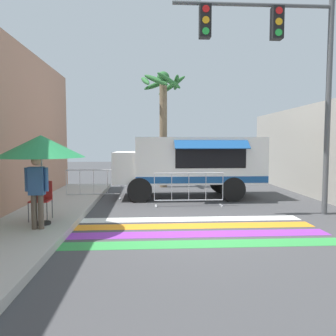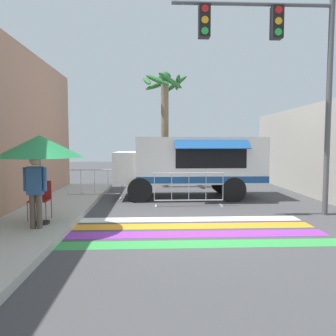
{
  "view_description": "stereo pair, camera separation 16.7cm",
  "coord_description": "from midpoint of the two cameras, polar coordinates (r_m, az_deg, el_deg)",
  "views": [
    {
      "loc": [
        -1.07,
        -7.99,
        2.14
      ],
      "look_at": [
        -0.41,
        3.06,
        1.3
      ],
      "focal_mm": 35.0,
      "sensor_mm": 36.0,
      "label": 1
    },
    {
      "loc": [
        -0.9,
        -8.0,
        2.14
      ],
      "look_at": [
        -0.41,
        3.06,
        1.3
      ],
      "focal_mm": 35.0,
      "sensor_mm": 36.0,
      "label": 2
    }
  ],
  "objects": [
    {
      "name": "traffic_signal_pole",
      "position": [
        10.46,
        18.45,
        18.17
      ],
      "size": [
        4.79,
        0.29,
        6.59
      ],
      "color": "#515456",
      "rests_on": "ground_plane"
    },
    {
      "name": "patio_umbrella",
      "position": [
        8.43,
        -21.77,
        3.49
      ],
      "size": [
        2.06,
        2.06,
        2.16
      ],
      "color": "black",
      "rests_on": "sidewalk_left"
    },
    {
      "name": "ground_plane",
      "position": [
        8.33,
        3.53,
        -10.54
      ],
      "size": [
        60.0,
        60.0,
        0.0
      ],
      "primitive_type": "plane",
      "color": "#424244"
    },
    {
      "name": "palm_tree",
      "position": [
        15.99,
        -1.22,
        10.57
      ],
      "size": [
        2.33,
        2.28,
        5.55
      ],
      "color": "#7A664C",
      "rests_on": "ground_plane"
    },
    {
      "name": "crosswalk_painted",
      "position": [
        8.24,
        3.61,
        -10.69
      ],
      "size": [
        6.4,
        2.84,
        0.01
      ],
      "color": "green",
      "rests_on": "ground_plane"
    },
    {
      "name": "vendor_person",
      "position": [
        8.08,
        -22.43,
        -3.16
      ],
      "size": [
        0.53,
        0.22,
        1.69
      ],
      "rotation": [
        0.0,
        0.0,
        -0.14
      ],
      "color": "brown",
      "rests_on": "sidewalk_left"
    },
    {
      "name": "concrete_wall_right",
      "position": [
        12.72,
        26.76,
        2.53
      ],
      "size": [
        0.2,
        16.0,
        3.68
      ],
      "color": "#A39E93",
      "rests_on": "ground_plane"
    },
    {
      "name": "folding_chair",
      "position": [
        9.11,
        -21.64,
        -4.62
      ],
      "size": [
        0.48,
        0.48,
        0.99
      ],
      "rotation": [
        0.0,
        0.0,
        0.26
      ],
      "color": "#4C4C51",
      "rests_on": "sidewalk_left"
    },
    {
      "name": "food_truck",
      "position": [
        12.93,
        2.94,
        1.15
      ],
      "size": [
        5.7,
        2.82,
        2.36
      ],
      "color": "white",
      "rests_on": "ground_plane"
    },
    {
      "name": "barricade_side",
      "position": [
        12.78,
        -13.16,
        -2.81
      ],
      "size": [
        2.08,
        0.44,
        1.15
      ],
      "color": "#B7BABF",
      "rests_on": "ground_plane"
    },
    {
      "name": "barricade_front",
      "position": [
        11.12,
        3.22,
        -3.72
      ],
      "size": [
        2.36,
        0.44,
        1.15
      ],
      "color": "#B7BABF",
      "rests_on": "ground_plane"
    }
  ]
}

